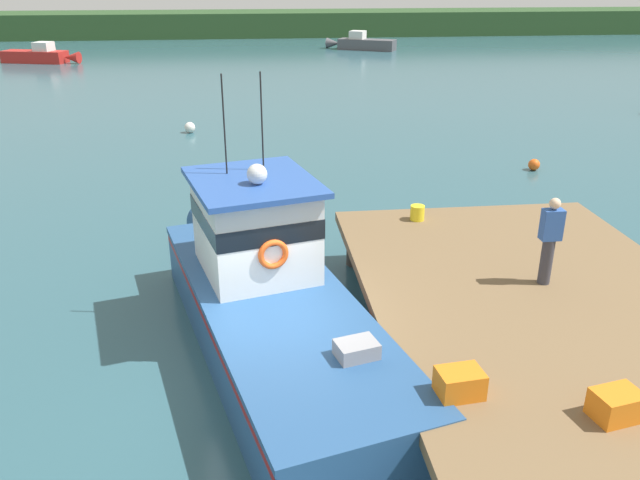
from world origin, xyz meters
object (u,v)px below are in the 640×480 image
object	(u,v)px
main_fishing_boat	(267,293)
crate_stack_mid_dock	(460,383)
mooring_buoy_spare_mooring	(534,165)
crate_single_by_cleat	(616,405)
mooring_buoy_channel_marker	(190,127)
bait_bucket	(417,213)
deckhand_by_the_boat	(550,239)
moored_boat_off_the_point	(362,43)
moored_boat_outer_mooring	(40,56)

from	to	relation	value
main_fishing_boat	crate_stack_mid_dock	world-z (taller)	main_fishing_boat
mooring_buoy_spare_mooring	main_fishing_boat	bearing A→B (deg)	-133.55
crate_single_by_cleat	mooring_buoy_spare_mooring	bearing A→B (deg)	69.61
mooring_buoy_channel_marker	crate_stack_mid_dock	bearing A→B (deg)	-75.95
crate_single_by_cleat	bait_bucket	size ratio (longest dim) A/B	1.76
crate_stack_mid_dock	mooring_buoy_spare_mooring	xyz separation A→B (m)	(7.16, 13.68, -1.19)
deckhand_by_the_boat	mooring_buoy_channel_marker	bearing A→B (deg)	113.72
main_fishing_boat	crate_stack_mid_dock	xyz separation A→B (m)	(2.45, -3.57, 0.38)
deckhand_by_the_boat	bait_bucket	bearing A→B (deg)	113.89
bait_bucket	moored_boat_off_the_point	world-z (taller)	moored_boat_off_the_point
crate_single_by_cleat	moored_boat_off_the_point	bearing A→B (deg)	83.71
crate_single_by_cleat	deckhand_by_the_boat	distance (m)	3.86
crate_single_by_cleat	moored_boat_outer_mooring	world-z (taller)	crate_single_by_cleat
main_fishing_boat	mooring_buoy_spare_mooring	world-z (taller)	main_fishing_boat
crate_stack_mid_dock	mooring_buoy_spare_mooring	world-z (taller)	crate_stack_mid_dock
crate_stack_mid_dock	moored_boat_outer_mooring	bearing A→B (deg)	111.99
main_fishing_boat	mooring_buoy_channel_marker	world-z (taller)	main_fishing_boat
crate_stack_mid_dock	bait_bucket	distance (m)	6.51
crate_stack_mid_dock	moored_boat_off_the_point	bearing A→B (deg)	81.57
mooring_buoy_spare_mooring	crate_stack_mid_dock	bearing A→B (deg)	-117.63
main_fishing_boat	deckhand_by_the_boat	distance (m)	5.15
bait_bucket	moored_boat_outer_mooring	world-z (taller)	bait_bucket
mooring_buoy_channel_marker	mooring_buoy_spare_mooring	bearing A→B (deg)	-29.46
moored_boat_off_the_point	main_fishing_boat	bearing A→B (deg)	-101.97
crate_stack_mid_dock	moored_boat_outer_mooring	distance (m)	48.03
moored_boat_off_the_point	mooring_buoy_spare_mooring	distance (m)	36.49
moored_boat_off_the_point	mooring_buoy_channel_marker	world-z (taller)	moored_boat_off_the_point
deckhand_by_the_boat	crate_stack_mid_dock	bearing A→B (deg)	-129.96
moored_boat_outer_mooring	moored_boat_off_the_point	bearing A→B (deg)	12.52
bait_bucket	mooring_buoy_spare_mooring	distance (m)	9.55
bait_bucket	deckhand_by_the_boat	distance (m)	3.74
moored_boat_outer_mooring	mooring_buoy_channel_marker	size ratio (longest dim) A/B	13.24
moored_boat_outer_mooring	deckhand_by_the_boat	bearing A→B (deg)	-63.65
main_fishing_boat	mooring_buoy_channel_marker	distance (m)	17.31
main_fishing_boat	bait_bucket	xyz separation A→B (m)	(3.52, 2.85, 0.36)
mooring_buoy_channel_marker	crate_single_by_cleat	bearing A→B (deg)	-71.84
crate_stack_mid_dock	moored_boat_outer_mooring	xyz separation A→B (m)	(-17.98, 44.53, -0.87)
crate_single_by_cleat	mooring_buoy_spare_mooring	size ratio (longest dim) A/B	1.51
crate_single_by_cleat	crate_stack_mid_dock	size ratio (longest dim) A/B	1.00
moored_boat_off_the_point	mooring_buoy_channel_marker	bearing A→B (deg)	-113.11
moored_boat_outer_mooring	mooring_buoy_spare_mooring	world-z (taller)	moored_boat_outer_mooring
deckhand_by_the_boat	mooring_buoy_spare_mooring	world-z (taller)	deckhand_by_the_boat
bait_bucket	deckhand_by_the_boat	size ratio (longest dim) A/B	0.21
crate_stack_mid_dock	moored_boat_off_the_point	xyz separation A→B (m)	(7.43, 50.17, -0.85)
moored_boat_off_the_point	crate_stack_mid_dock	bearing A→B (deg)	-98.43
main_fishing_boat	moored_boat_off_the_point	bearing A→B (deg)	78.03
main_fishing_boat	moored_boat_outer_mooring	world-z (taller)	main_fishing_boat
bait_bucket	mooring_buoy_spare_mooring	world-z (taller)	bait_bucket
main_fishing_boat	crate_single_by_cleat	size ratio (longest dim) A/B	16.57
main_fishing_boat	crate_stack_mid_dock	distance (m)	4.35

